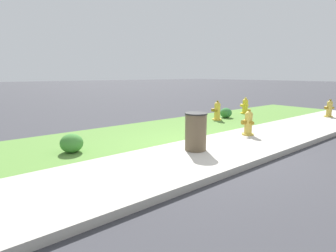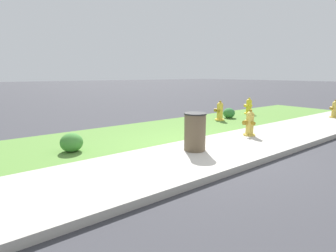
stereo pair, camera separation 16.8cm
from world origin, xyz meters
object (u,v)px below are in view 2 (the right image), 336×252
fire_hydrant_near_corner (335,109)px  trash_bin (195,132)px  shrub_bush_mid_verge (229,113)px  fire_hydrant_by_grass_verge (250,123)px  fire_hydrant_at_driveway (220,111)px  fire_hydrant_far_end (249,106)px  shrub_bush_near_lamp (72,142)px

fire_hydrant_near_corner → trash_bin: trash_bin is taller
shrub_bush_mid_verge → fire_hydrant_by_grass_verge: bearing=-129.6°
fire_hydrant_by_grass_verge → trash_bin: trash_bin is taller
fire_hydrant_at_driveway → shrub_bush_mid_verge: (0.67, 0.14, -0.15)m
fire_hydrant_far_end → trash_bin: trash_bin is taller
trash_bin → shrub_bush_near_lamp: (-2.11, 1.52, -0.21)m
fire_hydrant_far_end → trash_bin: size_ratio=0.82×
fire_hydrant_by_grass_verge → fire_hydrant_near_corner: bearing=-71.8°
trash_bin → shrub_bush_near_lamp: bearing=144.3°
trash_bin → shrub_bush_mid_verge: trash_bin is taller
fire_hydrant_far_end → trash_bin: bearing=-157.2°
fire_hydrant_near_corner → fire_hydrant_far_end: fire_hydrant_near_corner is taller
fire_hydrant_far_end → shrub_bush_mid_verge: fire_hydrant_far_end is taller
shrub_bush_near_lamp → shrub_bush_mid_verge: shrub_bush_near_lamp is taller
fire_hydrant_at_driveway → fire_hydrant_far_end: fire_hydrant_at_driveway is taller
fire_hydrant_far_end → shrub_bush_mid_verge: (-1.41, -0.15, -0.13)m
shrub_bush_mid_verge → fire_hydrant_near_corner: bearing=-37.0°
fire_hydrant_at_driveway → fire_hydrant_by_grass_verge: bearing=-143.6°
fire_hydrant_by_grass_verge → trash_bin: 2.10m
fire_hydrant_by_grass_verge → fire_hydrant_at_driveway: bearing=-9.3°
fire_hydrant_near_corner → fire_hydrant_by_grass_verge: fire_hydrant_by_grass_verge is taller
trash_bin → fire_hydrant_at_driveway: bearing=34.1°
fire_hydrant_near_corner → fire_hydrant_by_grass_verge: 4.98m
fire_hydrant_at_driveway → fire_hydrant_near_corner: bearing=-54.6°
fire_hydrant_near_corner → fire_hydrant_by_grass_verge: bearing=-156.2°
fire_hydrant_at_driveway → trash_bin: size_ratio=0.85×
fire_hydrant_far_end → fire_hydrant_by_grass_verge: fire_hydrant_by_grass_verge is taller
fire_hydrant_at_driveway → fire_hydrant_by_grass_verge: 2.38m
fire_hydrant_by_grass_verge → shrub_bush_mid_verge: bearing=-19.6°
shrub_bush_mid_verge → fire_hydrant_at_driveway: bearing=-168.3°
fire_hydrant_far_end → shrub_bush_mid_verge: bearing=-176.0°
fire_hydrant_near_corner → shrub_bush_near_lamp: fire_hydrant_near_corner is taller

